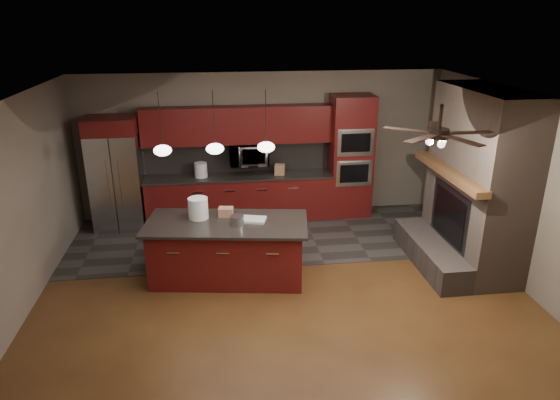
{
  "coord_description": "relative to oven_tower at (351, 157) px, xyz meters",
  "views": [
    {
      "loc": [
        -0.87,
        -6.43,
        3.82
      ],
      "look_at": [
        0.04,
        0.6,
        1.15
      ],
      "focal_mm": 32.0,
      "sensor_mm": 36.0,
      "label": 1
    }
  ],
  "objects": [
    {
      "name": "ground",
      "position": [
        -1.7,
        -2.69,
        -1.19
      ],
      "size": [
        7.0,
        7.0,
        0.0
      ],
      "primitive_type": "plane",
      "color": "brown",
      "rests_on": "ground"
    },
    {
      "name": "ceiling",
      "position": [
        -1.7,
        -2.69,
        1.61
      ],
      "size": [
        7.0,
        6.0,
        0.02
      ],
      "primitive_type": "cube",
      "color": "white",
      "rests_on": "back_wall"
    },
    {
      "name": "back_wall",
      "position": [
        -1.7,
        0.31,
        0.21
      ],
      "size": [
        7.0,
        0.02,
        2.8
      ],
      "primitive_type": "cube",
      "color": "gray",
      "rests_on": "ground"
    },
    {
      "name": "right_wall",
      "position": [
        1.8,
        -2.69,
        0.21
      ],
      "size": [
        0.02,
        6.0,
        2.8
      ],
      "primitive_type": "cube",
      "color": "gray",
      "rests_on": "ground"
    },
    {
      "name": "left_wall",
      "position": [
        -5.2,
        -2.69,
        0.21
      ],
      "size": [
        0.02,
        6.0,
        2.8
      ],
      "primitive_type": "cube",
      "color": "gray",
      "rests_on": "ground"
    },
    {
      "name": "slate_tile_patch",
      "position": [
        -1.7,
        -0.89,
        -1.19
      ],
      "size": [
        7.0,
        2.4,
        0.01
      ],
      "primitive_type": "cube",
      "color": "#373431",
      "rests_on": "ground"
    },
    {
      "name": "fireplace_column",
      "position": [
        1.34,
        -2.29,
        0.11
      ],
      "size": [
        1.3,
        2.1,
        2.8
      ],
      "color": "brown",
      "rests_on": "ground"
    },
    {
      "name": "back_cabinetry",
      "position": [
        -2.18,
        0.05,
        -0.3
      ],
      "size": [
        3.59,
        0.64,
        2.2
      ],
      "color": "#581013",
      "rests_on": "ground"
    },
    {
      "name": "oven_tower",
      "position": [
        0.0,
        0.0,
        0.0
      ],
      "size": [
        0.8,
        0.63,
        2.38
      ],
      "color": "#581013",
      "rests_on": "ground"
    },
    {
      "name": "microwave",
      "position": [
        -1.98,
        0.06,
        0.11
      ],
      "size": [
        0.73,
        0.41,
        0.5
      ],
      "primitive_type": "imported",
      "color": "silver",
      "rests_on": "back_cabinetry"
    },
    {
      "name": "refrigerator",
      "position": [
        -4.43,
        -0.07,
        -0.14
      ],
      "size": [
        0.9,
        0.75,
        2.1
      ],
      "color": "silver",
      "rests_on": "ground"
    },
    {
      "name": "kitchen_island",
      "position": [
        -2.48,
        -2.3,
        -0.73
      ],
      "size": [
        2.52,
        1.43,
        0.92
      ],
      "rotation": [
        0.0,
        0.0,
        -0.15
      ],
      "color": "#581013",
      "rests_on": "ground"
    },
    {
      "name": "white_bucket",
      "position": [
        -2.89,
        -2.09,
        -0.11
      ],
      "size": [
        0.35,
        0.35,
        0.32
      ],
      "primitive_type": "cylinder",
      "rotation": [
        0.0,
        0.0,
        0.19
      ],
      "color": "white",
      "rests_on": "kitchen_island"
    },
    {
      "name": "paint_can",
      "position": [
        -2.32,
        -2.41,
        -0.2
      ],
      "size": [
        0.22,
        0.22,
        0.13
      ],
      "primitive_type": "cylinder",
      "rotation": [
        0.0,
        0.0,
        0.09
      ],
      "color": "#9E9DA1",
      "rests_on": "kitchen_island"
    },
    {
      "name": "paint_tray",
      "position": [
        -2.09,
        -2.3,
        -0.25
      ],
      "size": [
        0.43,
        0.36,
        0.04
      ],
      "primitive_type": "cube",
      "rotation": [
        0.0,
        0.0,
        -0.28
      ],
      "color": "silver",
      "rests_on": "kitchen_island"
    },
    {
      "name": "cardboard_box",
      "position": [
        -2.48,
        -2.07,
        -0.2
      ],
      "size": [
        0.23,
        0.18,
        0.14
      ],
      "primitive_type": "cube",
      "rotation": [
        0.0,
        0.0,
        -0.13
      ],
      "color": "#AA7658",
      "rests_on": "kitchen_island"
    },
    {
      "name": "counter_bucket",
      "position": [
        -2.89,
        0.01,
        -0.15
      ],
      "size": [
        0.3,
        0.3,
        0.28
      ],
      "primitive_type": "cylinder",
      "rotation": [
        0.0,
        0.0,
        -0.3
      ],
      "color": "white",
      "rests_on": "back_cabinetry"
    },
    {
      "name": "counter_box",
      "position": [
        -1.39,
        -0.04,
        -0.19
      ],
      "size": [
        0.22,
        0.19,
        0.21
      ],
      "primitive_type": "cube",
      "rotation": [
        0.0,
        0.0,
        -0.26
      ],
      "color": "#AA8158",
      "rests_on": "back_cabinetry"
    },
    {
      "name": "pendant_left",
      "position": [
        -3.35,
        -1.99,
        0.77
      ],
      "size": [
        0.26,
        0.26,
        0.92
      ],
      "color": "black",
      "rests_on": "ceiling"
    },
    {
      "name": "pendant_center",
      "position": [
        -2.6,
        -1.99,
        0.77
      ],
      "size": [
        0.26,
        0.26,
        0.92
      ],
      "color": "black",
      "rests_on": "ceiling"
    },
    {
      "name": "pendant_right",
      "position": [
        -1.85,
        -1.99,
        0.77
      ],
      "size": [
        0.26,
        0.26,
        0.92
      ],
      "color": "black",
      "rests_on": "ceiling"
    },
    {
      "name": "ceiling_fan",
      "position": [
        0.1,
        -3.49,
        1.27
      ],
      "size": [
        1.27,
        1.33,
        0.41
      ],
      "color": "black",
      "rests_on": "ceiling"
    }
  ]
}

